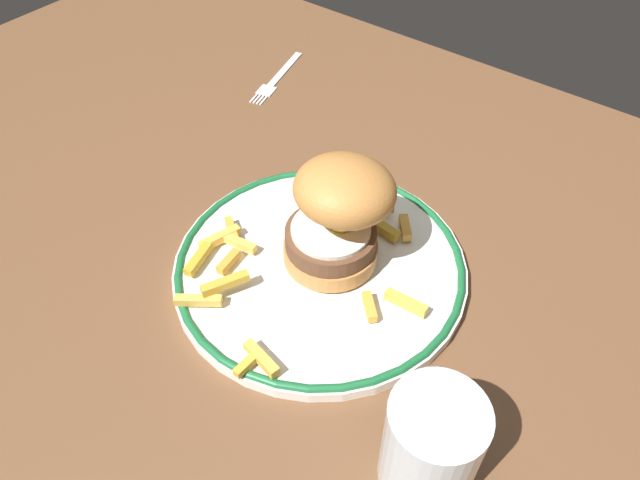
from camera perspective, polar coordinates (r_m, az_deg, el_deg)
The scene contains 6 objects.
ground_plane at distance 62.07cm, azimuth 1.40°, elevation -4.08°, with size 146.68×90.73×4.00cm, color brown.
dinner_plate at distance 59.77cm, azimuth -0.00°, elevation -2.49°, with size 29.01×29.01×1.60cm.
burger at distance 55.78cm, azimuth 1.70°, elevation 2.74°, with size 9.75×10.69×11.55cm.
fries_pile at distance 58.63cm, azimuth -2.73°, elevation -1.85°, with size 22.87×27.76×1.77cm.
water_glass at distance 46.58cm, azimuth 10.39°, elevation -18.89°, with size 7.08×7.08×9.41cm.
fork at distance 88.21cm, azimuth -4.12°, elevation 15.09°, with size 4.99×14.28×0.36cm.
Camera 1 is at (22.86, -32.21, 45.88)cm, focal length 33.75 mm.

